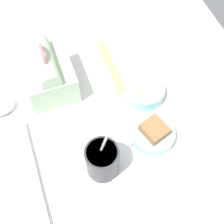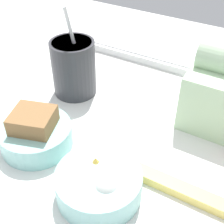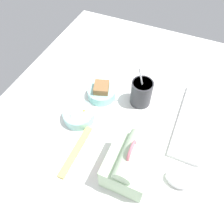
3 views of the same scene
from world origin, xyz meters
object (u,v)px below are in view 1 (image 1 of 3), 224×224
Objects in this scene: lunch_bag at (48,74)px; bento_bowl_snacks at (144,91)px; keyboard at (18,188)px; bento_bowl_sandwich at (153,134)px; chopstick_case at (111,66)px; soup_cup at (102,160)px; computer_mouse at (0,107)px.

lunch_bag is 30.64cm from bento_bowl_snacks.
bento_bowl_sandwich is at bearing -87.48° from keyboard.
bento_bowl_snacks is at bearing -69.04° from keyboard.
soup_cup is at bearing 156.98° from chopstick_case.
chopstick_case is (31.24, -37.92, -0.22)cm from keyboard.
soup_cup reaches higher than computer_mouse.
bento_bowl_snacks reaches higher than keyboard.
computer_mouse is at bearing 77.39° from bento_bowl_snacks.
computer_mouse is at bearing 39.72° from soup_cup.
soup_cup is at bearing 102.82° from bento_bowl_sandwich.
computer_mouse is 0.41× the size of chopstick_case.
lunch_bag is at bearing 92.70° from chopstick_case.
bento_bowl_sandwich reaches higher than chopstick_case.
bento_bowl_sandwich is 48.25cm from computer_mouse.
keyboard is 35.21cm from lunch_bag.
bento_bowl_snacks is 0.57× the size of chopstick_case.
bento_bowl_sandwich is (-28.45, -23.85, -4.25)cm from lunch_bag.
keyboard is 1.99× the size of lunch_bag.
computer_mouse is (-3.35, 17.34, -5.17)cm from lunch_bag.
computer_mouse is at bearing 58.64° from bento_bowl_sandwich.
computer_mouse reaches higher than chopstick_case.
bento_bowl_sandwich is at bearing -174.30° from chopstick_case.
keyboard is 40.93cm from bento_bowl_sandwich.
computer_mouse is (29.00, 24.09, -4.39)cm from soup_cup.
keyboard reaches higher than chopstick_case.
lunch_bag is (30.25, -17.01, 5.94)cm from keyboard.
chopstick_case is at bearing -87.30° from lunch_bag.
lunch_bag is 33.05cm from soup_cup.
lunch_bag is at bearing -79.07° from computer_mouse.
bento_bowl_sandwich is (1.80, -40.86, 1.69)cm from keyboard.
bento_bowl_sandwich is 29.65cm from chopstick_case.
bento_bowl_snacks is 15.71cm from chopstick_case.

